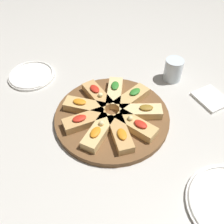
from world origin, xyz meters
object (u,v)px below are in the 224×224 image
Objects in this scene: water_glass at (173,70)px; napkin_stack at (211,98)px; serving_board at (112,117)px; plate_right at (31,75)px.

water_glass is 0.77× the size of napkin_stack.
serving_board is 0.41m from plate_right.
water_glass is (0.02, -0.33, 0.04)m from serving_board.
water_glass is (-0.37, -0.44, 0.04)m from plate_right.
plate_right is 0.72m from napkin_stack.
serving_board is 3.34× the size of napkin_stack.
serving_board is at bearing 94.08° from water_glass.
water_glass reaches higher than serving_board.
napkin_stack is (-0.18, -0.03, -0.04)m from water_glass.
napkin_stack is at bearing -171.67° from water_glass.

